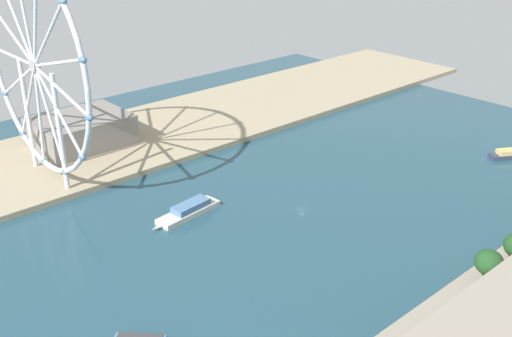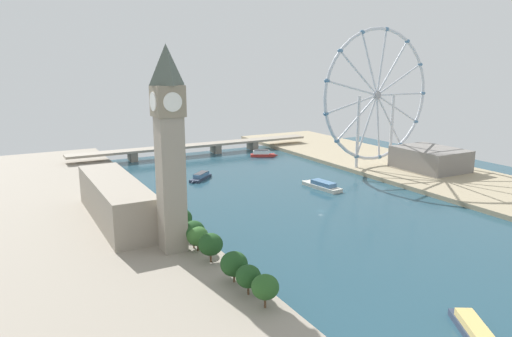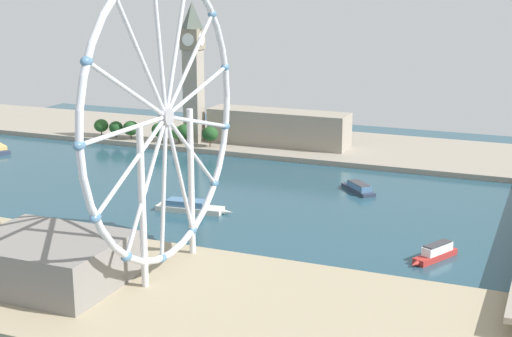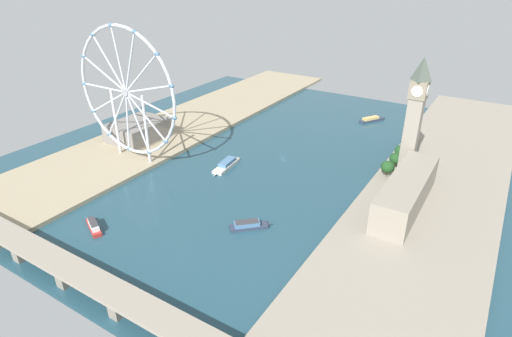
% 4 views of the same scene
% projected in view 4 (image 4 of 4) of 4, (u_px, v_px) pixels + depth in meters
% --- Properties ---
extents(ground_plane, '(418.72, 418.72, 0.00)m').
position_uv_depth(ground_plane, '(283.00, 157.00, 360.42)').
color(ground_plane, '#234756').
extents(riverbank_left, '(90.00, 520.00, 3.00)m').
position_uv_depth(riverbank_left, '(434.00, 194.00, 300.74)').
color(riverbank_left, gray).
rests_on(riverbank_left, ground_plane).
extents(riverbank_right, '(90.00, 520.00, 3.00)m').
position_uv_depth(riverbank_right, '(174.00, 129.00, 418.76)').
color(riverbank_right, tan).
rests_on(riverbank_right, ground_plane).
extents(clock_tower, '(13.02, 13.02, 89.54)m').
position_uv_depth(clock_tower, '(414.00, 115.00, 308.75)').
color(clock_tower, gray).
rests_on(clock_tower, riverbank_left).
extents(parliament_block, '(22.00, 90.94, 21.80)m').
position_uv_depth(parliament_block, '(406.00, 192.00, 277.78)').
color(parliament_block, gray).
rests_on(parliament_block, riverbank_left).
extents(tree_row_embankment, '(11.64, 90.87, 12.88)m').
position_uv_depth(tree_row_embankment, '(402.00, 150.00, 348.07)').
color(tree_row_embankment, '#513823').
rests_on(tree_row_embankment, riverbank_left).
extents(ferris_wheel, '(104.82, 3.20, 108.11)m').
position_uv_depth(ferris_wheel, '(126.00, 93.00, 329.25)').
color(ferris_wheel, silver).
rests_on(ferris_wheel, riverbank_right).
extents(riverside_hall, '(39.35, 50.02, 16.49)m').
position_uv_depth(riverside_hall, '(138.00, 130.00, 388.15)').
color(riverside_hall, gray).
rests_on(riverside_hall, riverbank_right).
extents(river_bridge, '(230.72, 15.40, 9.85)m').
position_uv_depth(river_bridge, '(94.00, 284.00, 207.69)').
color(river_bridge, gray).
rests_on(river_bridge, ground_plane).
extents(tour_boat_0, '(12.24, 37.59, 5.37)m').
position_uv_depth(tour_boat_0, '(226.00, 165.00, 342.43)').
color(tour_boat_0, beige).
rests_on(tour_boat_0, ground_plane).
extents(tour_boat_1, '(21.37, 31.73, 4.80)m').
position_uv_depth(tour_boat_1, '(372.00, 119.00, 441.79)').
color(tour_boat_1, '#2D384C').
rests_on(tour_boat_1, ground_plane).
extents(tour_boat_2, '(24.58, 14.89, 6.31)m').
position_uv_depth(tour_boat_2, '(93.00, 225.00, 262.38)').
color(tour_boat_2, '#B22D28').
rests_on(tour_boat_2, ground_plane).
extents(tour_boat_3, '(23.81, 22.72, 4.86)m').
position_uv_depth(tour_boat_3, '(248.00, 225.00, 263.74)').
color(tour_boat_3, '#2D384C').
rests_on(tour_boat_3, ground_plane).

